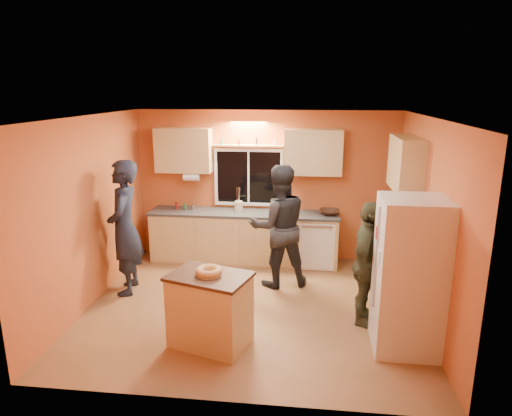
# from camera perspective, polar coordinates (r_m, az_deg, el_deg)

# --- Properties ---
(ground) EXTENTS (4.50, 4.50, 0.00)m
(ground) POSITION_cam_1_polar(r_m,az_deg,el_deg) (6.50, -0.52, -12.25)
(ground) COLOR brown
(ground) RESTS_ON ground
(room_shell) EXTENTS (4.54, 4.04, 2.61)m
(room_shell) POSITION_cam_1_polar(r_m,az_deg,el_deg) (6.33, 0.99, 2.59)
(room_shell) COLOR #BD5C30
(room_shell) RESTS_ON ground
(back_counter) EXTENTS (4.23, 0.62, 0.90)m
(back_counter) POSITION_cam_1_polar(r_m,az_deg,el_deg) (7.89, 1.10, -3.73)
(back_counter) COLOR tan
(back_counter) RESTS_ON ground
(right_counter) EXTENTS (0.62, 1.84, 0.90)m
(right_counter) POSITION_cam_1_polar(r_m,az_deg,el_deg) (6.84, 16.59, -7.33)
(right_counter) COLOR tan
(right_counter) RESTS_ON ground
(refrigerator) EXTENTS (0.72, 0.70, 1.80)m
(refrigerator) POSITION_cam_1_polar(r_m,az_deg,el_deg) (5.48, 18.57, -8.04)
(refrigerator) COLOR silver
(refrigerator) RESTS_ON ground
(island) EXTENTS (1.05, 0.86, 0.88)m
(island) POSITION_cam_1_polar(r_m,az_deg,el_deg) (5.49, -5.77, -12.48)
(island) COLOR tan
(island) RESTS_ON ground
(bundt_pastry) EXTENTS (0.31, 0.31, 0.09)m
(bundt_pastry) POSITION_cam_1_polar(r_m,az_deg,el_deg) (5.29, -5.90, -7.87)
(bundt_pastry) COLOR tan
(bundt_pastry) RESTS_ON island
(person_left) EXTENTS (0.61, 0.80, 1.98)m
(person_left) POSITION_cam_1_polar(r_m,az_deg,el_deg) (6.89, -16.10, -2.39)
(person_left) COLOR black
(person_left) RESTS_ON ground
(person_center) EXTENTS (1.08, 0.95, 1.87)m
(person_center) POSITION_cam_1_polar(r_m,az_deg,el_deg) (6.87, 2.86, -2.30)
(person_center) COLOR black
(person_center) RESTS_ON ground
(person_right) EXTENTS (0.70, 1.02, 1.61)m
(person_right) POSITION_cam_1_polar(r_m,az_deg,el_deg) (5.94, 13.75, -6.85)
(person_right) COLOR #313522
(person_right) RESTS_ON ground
(mixing_bowl) EXTENTS (0.35, 0.35, 0.08)m
(mixing_bowl) POSITION_cam_1_polar(r_m,az_deg,el_deg) (7.73, 9.17, -0.51)
(mixing_bowl) COLOR black
(mixing_bowl) RESTS_ON back_counter
(utensil_crock) EXTENTS (0.14, 0.14, 0.17)m
(utensil_crock) POSITION_cam_1_polar(r_m,az_deg,el_deg) (7.85, -2.17, 0.24)
(utensil_crock) COLOR beige
(utensil_crock) RESTS_ON back_counter
(potted_plant) EXTENTS (0.30, 0.28, 0.29)m
(potted_plant) POSITION_cam_1_polar(r_m,az_deg,el_deg) (6.63, 16.84, -2.63)
(potted_plant) COLOR gray
(potted_plant) RESTS_ON right_counter
(red_box) EXTENTS (0.19, 0.17, 0.07)m
(red_box) POSITION_cam_1_polar(r_m,az_deg,el_deg) (7.28, 15.49, -1.88)
(red_box) COLOR maroon
(red_box) RESTS_ON right_counter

